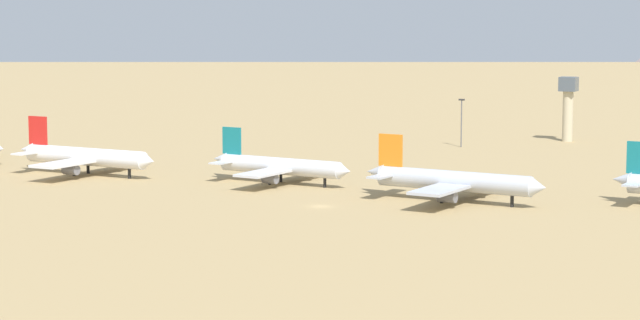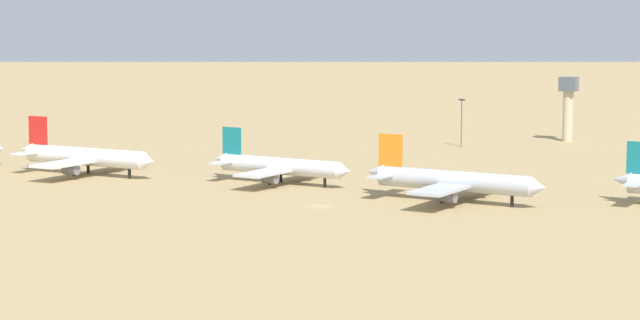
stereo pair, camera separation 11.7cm
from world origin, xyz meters
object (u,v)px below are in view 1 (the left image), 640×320
at_px(parked_jet_red_1, 85,157).
at_px(light_pole_west, 461,119).
at_px(parked_jet_orange_3, 452,181).
at_px(parked_jet_teal_2, 279,166).
at_px(control_tower, 568,103).

xyz_separation_m(parked_jet_red_1, light_pole_west, (63.52, 97.62, 3.81)).
height_order(parked_jet_orange_3, light_pole_west, light_pole_west).
xyz_separation_m(parked_jet_teal_2, light_pole_west, (14.00, 91.26, 4.23)).
bearing_deg(parked_jet_teal_2, parked_jet_orange_3, -5.04).
height_order(parked_jet_orange_3, control_tower, control_tower).
bearing_deg(control_tower, parked_jet_teal_2, -107.85).
relative_size(parked_jet_teal_2, parked_jet_orange_3, 0.93).
xyz_separation_m(parked_jet_red_1, parked_jet_orange_3, (94.17, -2.80, -0.10)).
xyz_separation_m(parked_jet_teal_2, parked_jet_orange_3, (44.65, -9.16, 0.33)).
bearing_deg(light_pole_west, parked_jet_red_1, -123.05).
height_order(parked_jet_red_1, parked_jet_teal_2, parked_jet_red_1).
distance_m(parked_jet_red_1, light_pole_west, 116.53).
distance_m(parked_jet_orange_3, light_pole_west, 105.07).
distance_m(control_tower, light_pole_west, 38.24).
bearing_deg(light_pole_west, control_tower, 49.51).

